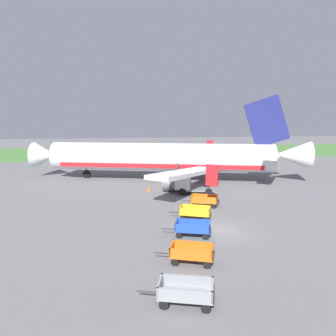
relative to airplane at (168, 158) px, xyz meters
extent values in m
plane|color=slate|center=(0.88, -20.22, -3.05)|extent=(220.00, 220.00, 0.00)
cube|color=#477A38|center=(0.88, 35.24, -3.02)|extent=(220.00, 28.00, 0.06)
cylinder|color=silver|center=(-0.99, 0.27, 0.10)|extent=(29.91, 11.48, 3.70)
cube|color=red|center=(-0.99, 0.27, -0.92)|extent=(26.97, 10.51, 0.56)
cone|color=silver|center=(-16.91, 4.62, 0.10)|extent=(4.04, 4.34, 3.63)
cone|color=silver|center=(15.55, -4.25, 0.60)|extent=(5.27, 4.58, 3.52)
cube|color=silver|center=(0.79, -8.87, -0.57)|extent=(9.94, 11.92, 1.35)
cube|color=red|center=(1.61, -15.83, 0.38)|extent=(1.00, 0.83, 1.90)
cylinder|color=gray|center=(0.01, -7.04, -1.92)|extent=(3.64, 2.87, 2.10)
cube|color=silver|center=(5.19, 7.24, -0.57)|extent=(4.10, 13.21, 1.35)
cube|color=red|center=(9.43, 12.82, 0.38)|extent=(1.12, 0.33, 1.90)
cylinder|color=gray|center=(3.59, 6.06, -1.92)|extent=(3.64, 2.87, 2.10)
cube|color=navy|center=(12.32, -3.37, 4.85)|extent=(5.86, 1.92, 6.88)
cube|color=silver|center=(11.67, -6.50, 0.70)|extent=(4.36, 5.33, 0.24)
cube|color=silver|center=(13.35, -0.33, 0.70)|extent=(2.04, 5.28, 0.24)
cylinder|color=#4C4C51|center=(-11.12, 3.04, -1.48)|extent=(0.20, 0.20, 2.04)
cylinder|color=black|center=(-11.12, 3.04, -2.50)|extent=(1.18, 0.72, 1.10)
cylinder|color=#4C4C51|center=(0.84, -2.51, -1.48)|extent=(0.20, 0.20, 2.04)
cylinder|color=black|center=(0.84, -2.51, -2.50)|extent=(1.18, 0.72, 1.10)
cylinder|color=#4C4C51|center=(2.00, 1.74, -1.48)|extent=(0.20, 0.20, 2.04)
cylinder|color=black|center=(2.00, 1.74, -2.50)|extent=(1.18, 0.72, 1.10)
cube|color=gray|center=(-3.43, -29.33, -2.57)|extent=(2.79, 2.05, 0.08)
cube|color=gray|center=(-3.61, -29.95, -2.26)|extent=(2.43, 0.80, 0.55)
cube|color=gray|center=(-3.24, -28.71, -2.26)|extent=(2.43, 0.80, 0.55)
cube|color=gray|center=(-4.58, -28.99, -2.26)|extent=(0.49, 1.37, 0.55)
cube|color=gray|center=(-2.28, -29.67, -2.26)|extent=(0.49, 1.37, 0.55)
cylinder|color=#2D2D33|center=(-5.15, -28.82, -2.61)|extent=(0.98, 0.36, 0.08)
cylinder|color=black|center=(-4.48, -29.60, -2.83)|extent=(0.47, 0.28, 0.44)
cylinder|color=black|center=(-4.17, -28.53, -2.83)|extent=(0.47, 0.28, 0.44)
cylinder|color=black|center=(-2.69, -30.13, -2.83)|extent=(0.47, 0.28, 0.44)
cylinder|color=black|center=(-2.37, -29.06, -2.83)|extent=(0.47, 0.28, 0.44)
cube|color=orange|center=(-2.23, -25.24, -2.57)|extent=(2.82, 2.15, 0.08)
cube|color=orange|center=(-2.45, -25.85, -2.26)|extent=(2.39, 0.93, 0.55)
cube|color=orange|center=(-2.02, -24.63, -2.26)|extent=(2.39, 0.93, 0.55)
cube|color=orange|center=(-3.36, -24.84, -2.26)|extent=(0.56, 1.35, 0.55)
cube|color=orange|center=(-1.10, -25.64, -2.26)|extent=(0.56, 1.35, 0.55)
cylinder|color=#2D2D33|center=(-3.93, -24.64, -2.61)|extent=(0.97, 0.41, 0.08)
cylinder|color=black|center=(-3.30, -25.45, -2.83)|extent=(0.47, 0.30, 0.44)
cylinder|color=black|center=(-2.93, -24.40, -2.83)|extent=(0.47, 0.30, 0.44)
cylinder|color=black|center=(-1.53, -26.08, -2.83)|extent=(0.47, 0.30, 0.44)
cylinder|color=black|center=(-1.16, -25.02, -2.83)|extent=(0.47, 0.30, 0.44)
cube|color=#234CB2|center=(-1.23, -21.04, -2.57)|extent=(2.80, 2.07, 0.08)
cube|color=#234CB2|center=(-1.42, -21.66, -2.26)|extent=(2.42, 0.83, 0.55)
cube|color=#234CB2|center=(-1.04, -20.42, -2.26)|extent=(2.42, 0.83, 0.55)
cube|color=#234CB2|center=(-2.38, -20.69, -2.26)|extent=(0.51, 1.37, 0.55)
cube|color=#234CB2|center=(-0.08, -21.39, -2.26)|extent=(0.51, 1.37, 0.55)
cylinder|color=#2D2D33|center=(-2.95, -20.51, -2.61)|extent=(0.98, 0.37, 0.08)
cylinder|color=black|center=(-2.29, -21.30, -2.83)|extent=(0.47, 0.28, 0.44)
cylinder|color=black|center=(-1.96, -20.23, -2.83)|extent=(0.47, 0.28, 0.44)
cylinder|color=black|center=(-0.50, -21.85, -2.83)|extent=(0.47, 0.28, 0.44)
cylinder|color=black|center=(-0.17, -20.78, -2.83)|extent=(0.47, 0.28, 0.44)
cube|color=gold|center=(-0.18, -17.23, -2.57)|extent=(2.84, 2.24, 0.08)
cube|color=gold|center=(-0.42, -17.83, -2.26)|extent=(2.35, 1.03, 0.55)
cube|color=gold|center=(0.07, -16.62, -2.26)|extent=(2.35, 1.03, 0.55)
cube|color=gold|center=(-1.29, -16.77, -2.26)|extent=(0.62, 1.33, 0.55)
cube|color=gold|center=(0.93, -17.68, -2.26)|extent=(0.62, 1.33, 0.55)
cylinder|color=#2D2D33|center=(-1.85, -16.55, -2.61)|extent=(0.96, 0.45, 0.08)
cylinder|color=black|center=(-1.26, -17.39, -2.83)|extent=(0.47, 0.31, 0.44)
cylinder|color=black|center=(-0.84, -16.35, -2.83)|extent=(0.47, 0.31, 0.44)
cylinder|color=black|center=(0.48, -18.10, -2.83)|extent=(0.47, 0.31, 0.44)
cylinder|color=black|center=(0.90, -17.06, -2.83)|extent=(0.47, 0.31, 0.44)
cube|color=orange|center=(1.55, -13.55, -2.57)|extent=(2.82, 2.15, 0.08)
cube|color=orange|center=(1.33, -14.16, -2.26)|extent=(2.39, 0.92, 0.55)
cube|color=orange|center=(1.76, -12.94, -2.26)|extent=(2.39, 0.92, 0.55)
cube|color=orange|center=(0.42, -13.15, -2.26)|extent=(0.56, 1.35, 0.55)
cube|color=orange|center=(2.68, -13.95, -2.26)|extent=(0.56, 1.35, 0.55)
cylinder|color=#2D2D33|center=(-0.15, -12.96, -2.61)|extent=(0.97, 0.41, 0.08)
cylinder|color=black|center=(0.48, -13.77, -2.83)|extent=(0.47, 0.30, 0.44)
cylinder|color=black|center=(0.85, -12.71, -2.83)|extent=(0.47, 0.30, 0.44)
cylinder|color=black|center=(2.25, -14.39, -2.83)|extent=(0.47, 0.30, 0.44)
cylinder|color=black|center=(2.62, -13.33, -2.83)|extent=(0.47, 0.30, 0.44)
cube|color=slate|center=(2.41, -8.49, -2.55)|extent=(3.42, 2.50, 0.20)
cube|color=white|center=(0.48, -8.08, -1.70)|extent=(2.05, 2.21, 1.50)
cube|color=#19232D|center=(-0.31, -7.92, -1.55)|extent=(0.41, 1.60, 0.67)
cylinder|color=black|center=(0.29, -8.92, -2.65)|extent=(0.84, 0.46, 0.80)
cylinder|color=black|center=(0.64, -7.25, -2.65)|extent=(0.84, 0.46, 0.80)
cylinder|color=black|center=(3.11, -9.51, -2.65)|extent=(0.84, 0.46, 0.80)
cylinder|color=black|center=(3.46, -7.84, -2.65)|extent=(0.84, 0.46, 0.80)
cone|color=orange|center=(-3.15, -6.29, -2.77)|extent=(0.43, 0.43, 0.57)
camera|label=1|loc=(-6.19, -42.70, 5.44)|focal=34.42mm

